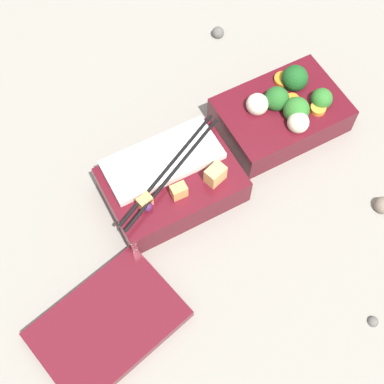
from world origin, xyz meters
The scene contains 7 objects.
ground_plane centered at (0.00, 0.00, 0.00)m, with size 3.00×3.00×0.00m, color gray.
bento_tray_vegetable centered at (-0.11, -0.02, 0.03)m, with size 0.20×0.14×0.08m.
bento_tray_rice centered at (0.11, 0.01, 0.03)m, with size 0.21×0.14×0.08m.
bento_lid centered at (0.28, 0.15, 0.01)m, with size 0.19×0.13×0.02m, color #510F19.
pebble_0 centered at (-0.04, 0.32, 0.00)m, with size 0.02×0.02×0.02m, color #595651.
pebble_1 centered at (-0.16, 0.18, 0.01)m, with size 0.03×0.03×0.03m, color #7A6B5B.
pebble_3 centered at (-0.12, -0.25, 0.01)m, with size 0.02×0.02×0.02m, color #595651.
Camera 1 is at (0.27, 0.36, 0.74)m, focal length 50.00 mm.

